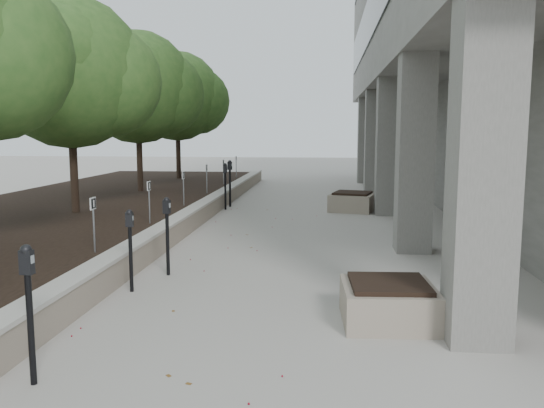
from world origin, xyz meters
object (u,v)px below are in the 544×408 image
at_px(crabapple_tree_3, 71,105).
at_px(parking_meter_1, 30,315).
at_px(parking_meter_2, 131,251).
at_px(parking_meter_3, 167,236).
at_px(parking_meter_4, 225,186).
at_px(parking_meter_5, 230,183).
at_px(crabapple_tree_5, 177,115).
at_px(planter_front, 388,302).
at_px(crabapple_tree_4, 138,111).
at_px(planter_back, 352,201).

distance_m(crabapple_tree_3, parking_meter_1, 9.60).
relative_size(crabapple_tree_3, parking_meter_2, 4.20).
xyz_separation_m(crabapple_tree_3, parking_meter_3, (3.71, -4.39, -2.44)).
bearing_deg(parking_meter_4, parking_meter_3, -98.13).
bearing_deg(crabapple_tree_3, parking_meter_5, 52.08).
distance_m(crabapple_tree_5, parking_meter_1, 19.08).
relative_size(parking_meter_4, planter_front, 1.25).
xyz_separation_m(parking_meter_1, parking_meter_4, (-0.31, 12.13, 0.03)).
distance_m(crabapple_tree_4, parking_meter_4, 4.29).
xyz_separation_m(parking_meter_3, parking_meter_4, (-0.46, 7.94, 0.05)).
distance_m(crabapple_tree_3, parking_meter_2, 6.87).
height_order(crabapple_tree_5, parking_meter_5, crabapple_tree_5).
bearing_deg(parking_meter_5, parking_meter_1, -68.60).
xyz_separation_m(crabapple_tree_4, parking_meter_5, (3.28, -0.79, -2.36)).
xyz_separation_m(parking_meter_3, parking_meter_5, (-0.43, 8.61, 0.08)).
relative_size(crabapple_tree_3, parking_meter_1, 3.85).
height_order(crabapple_tree_5, parking_meter_4, crabapple_tree_5).
bearing_deg(planter_back, crabapple_tree_4, 169.30).
xyz_separation_m(crabapple_tree_3, crabapple_tree_5, (0.00, 10.00, 0.00)).
xyz_separation_m(crabapple_tree_5, parking_meter_5, (3.28, -5.79, -2.36)).
relative_size(crabapple_tree_4, planter_back, 4.27).
xyz_separation_m(parking_meter_4, planter_front, (4.00, -9.98, -0.46)).
distance_m(crabapple_tree_4, planter_front, 13.83).
relative_size(crabapple_tree_3, parking_meter_4, 3.70).
distance_m(parking_meter_1, parking_meter_2, 3.17).
height_order(crabapple_tree_5, planter_back, crabapple_tree_5).
bearing_deg(crabapple_tree_4, planter_back, -10.70).
height_order(crabapple_tree_3, parking_meter_1, crabapple_tree_3).
height_order(crabapple_tree_5, parking_meter_2, crabapple_tree_5).
bearing_deg(parking_meter_3, crabapple_tree_5, 115.98).
xyz_separation_m(crabapple_tree_5, parking_meter_1, (3.56, -18.58, -2.41)).
height_order(planter_front, planter_back, planter_back).
bearing_deg(parking_meter_4, crabapple_tree_5, 105.27).
relative_size(crabapple_tree_4, planter_front, 4.61).
bearing_deg(parking_meter_2, crabapple_tree_4, 104.73).
bearing_deg(crabapple_tree_5, parking_meter_1, -79.14).
relative_size(parking_meter_2, parking_meter_3, 0.95).
bearing_deg(planter_front, parking_meter_5, 110.42).
bearing_deg(crabapple_tree_3, parking_meter_3, -49.83).
bearing_deg(parking_meter_3, parking_meter_4, 104.84).
bearing_deg(parking_meter_4, parking_meter_2, -100.33).
distance_m(crabapple_tree_3, crabapple_tree_5, 10.00).
bearing_deg(planter_front, crabapple_tree_4, 122.36).
xyz_separation_m(parking_meter_4, planter_back, (3.97, 0.09, -0.44)).
bearing_deg(planter_back, parking_meter_5, 171.67).
bearing_deg(parking_meter_3, parking_meter_2, -94.16).
bearing_deg(parking_meter_5, parking_meter_4, -72.52).
distance_m(crabapple_tree_3, planter_back, 8.56).
xyz_separation_m(crabapple_tree_4, parking_meter_4, (3.25, -1.46, -2.38)).
distance_m(crabapple_tree_5, planter_front, 18.19).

